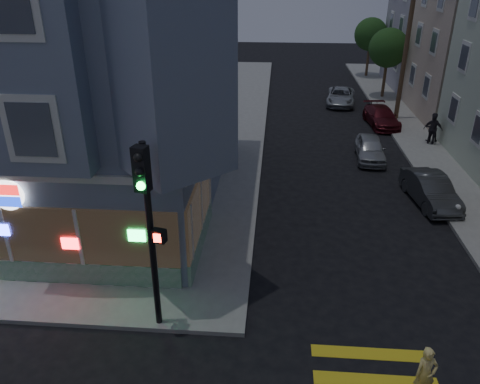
# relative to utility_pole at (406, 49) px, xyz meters

# --- Properties ---
(sidewalk_nw) EXTENTS (33.00, 42.00, 0.15)m
(sidewalk_nw) POSITION_rel_utility_pole_xyz_m (-25.50, -1.00, -4.72)
(sidewalk_nw) COLOR gray
(sidewalk_nw) RESTS_ON ground
(corner_building) EXTENTS (14.60, 14.60, 11.40)m
(corner_building) POSITION_rel_utility_pole_xyz_m (-18.00, -13.02, 1.02)
(corner_building) COLOR slate
(corner_building) RESTS_ON sidewalk_nw
(row_house_d) EXTENTS (12.00, 8.60, 10.50)m
(row_house_d) POSITION_rel_utility_pole_xyz_m (7.50, 10.00, 0.60)
(row_house_d) COLOR gray
(row_house_d) RESTS_ON sidewalk_ne
(utility_pole) EXTENTS (2.20, 0.30, 9.00)m
(utility_pole) POSITION_rel_utility_pole_xyz_m (0.00, 0.00, 0.00)
(utility_pole) COLOR #4C3826
(utility_pole) RESTS_ON sidewalk_ne
(street_tree_near) EXTENTS (3.00, 3.00, 5.30)m
(street_tree_near) POSITION_rel_utility_pole_xyz_m (0.20, 6.00, -0.86)
(street_tree_near) COLOR #4C3826
(street_tree_near) RESTS_ON sidewalk_ne
(street_tree_far) EXTENTS (3.00, 3.00, 5.30)m
(street_tree_far) POSITION_rel_utility_pole_xyz_m (0.20, 14.00, -0.86)
(street_tree_far) COLOR #4C3826
(street_tree_far) RESTS_ON sidewalk_ne
(running_child) EXTENTS (0.61, 0.45, 1.52)m
(running_child) POSITION_rel_utility_pole_xyz_m (-4.47, -23.69, -4.04)
(running_child) COLOR #EDD679
(running_child) RESTS_ON ground
(pedestrian_a) EXTENTS (0.85, 0.67, 1.73)m
(pedestrian_a) POSITION_rel_utility_pole_xyz_m (1.00, -4.70, -3.78)
(pedestrian_a) COLOR black
(pedestrian_a) RESTS_ON sidewalk_ne
(pedestrian_b) EXTENTS (1.12, 0.75, 1.77)m
(pedestrian_b) POSITION_rel_utility_pole_xyz_m (0.91, -5.19, -3.76)
(pedestrian_b) COLOR #25222A
(pedestrian_b) RESTS_ON sidewalk_ne
(parked_car_a) EXTENTS (1.72, 3.79, 1.26)m
(parked_car_a) POSITION_rel_utility_pole_xyz_m (-3.08, -7.65, -4.17)
(parked_car_a) COLOR #A7ABAF
(parked_car_a) RESTS_ON ground
(parked_car_b) EXTENTS (1.93, 4.16, 1.32)m
(parked_car_b) POSITION_rel_utility_pole_xyz_m (-1.31, -12.85, -4.14)
(parked_car_b) COLOR #3C3F42
(parked_car_b) RESTS_ON ground
(parked_car_c) EXTENTS (2.13, 4.40, 1.24)m
(parked_car_c) POSITION_rel_utility_pole_xyz_m (-1.30, -1.40, -4.18)
(parked_car_c) COLOR #56131C
(parked_car_c) RESTS_ON ground
(parked_car_d) EXTENTS (2.62, 4.65, 1.23)m
(parked_car_d) POSITION_rel_utility_pole_xyz_m (-3.40, 3.80, -4.18)
(parked_car_d) COLOR #A2A7AC
(parked_car_d) RESTS_ON ground
(traffic_signal) EXTENTS (0.70, 0.63, 5.67)m
(traffic_signal) POSITION_rel_utility_pole_xyz_m (-11.54, -21.84, -0.82)
(traffic_signal) COLOR black
(traffic_signal) RESTS_ON sidewalk_nw
(fire_hydrant) EXTENTS (0.40, 0.23, 0.70)m
(fire_hydrant) POSITION_rel_utility_pole_xyz_m (-0.70, -14.59, -4.28)
(fire_hydrant) COLOR silver
(fire_hydrant) RESTS_ON sidewalk_ne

